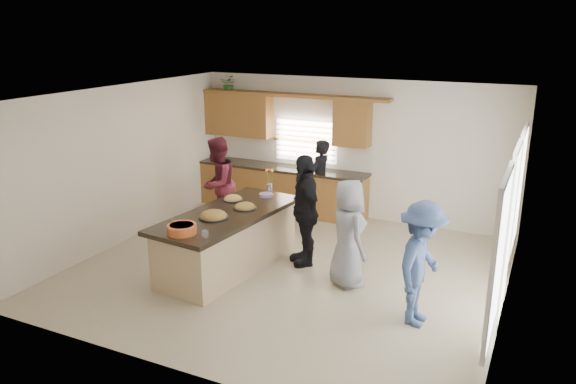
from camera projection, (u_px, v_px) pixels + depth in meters
The scene contains 18 objects.
floor at pixel (288, 270), 9.03m from camera, with size 6.50×6.50×0.00m, color #BCAD8B.
room_shell at pixel (288, 155), 8.48m from camera, with size 6.52×6.02×2.81m.
back_cabinetry at pixel (281, 168), 11.74m from camera, with size 4.08×0.66×2.46m.
right_wall_glazing at pixel (509, 224), 7.20m from camera, with size 0.06×4.00×2.25m.
island at pixel (228, 242), 8.99m from camera, with size 1.43×2.81×0.95m.
platter_front at pixel (214, 216), 8.58m from camera, with size 0.47×0.47×0.19m.
platter_mid at pixel (245, 207), 9.01m from camera, with size 0.38×0.38×0.15m.
platter_back at pixel (233, 199), 9.43m from camera, with size 0.33×0.33×0.13m.
salad_bowl at pixel (182, 229), 7.94m from camera, with size 0.42×0.42×0.13m.
clear_cup at pixel (205, 234), 7.80m from camera, with size 0.09×0.09×0.10m, color white.
plate_stack at pixel (266, 195), 9.66m from camera, with size 0.23×0.23×0.05m, color #BB8CCC.
flower_vase at pixel (270, 180), 9.79m from camera, with size 0.14×0.14×0.44m.
potted_plant at pixel (229, 84), 11.85m from camera, with size 0.34×0.29×0.37m, color #3C7B31.
woman_left_back at pixel (320, 179), 11.26m from camera, with size 0.59×0.39×1.61m, color black.
woman_left_mid at pixel (217, 184), 10.58m from camera, with size 0.87×0.68×1.80m, color maroon.
woman_left_front at pixel (305, 210), 9.05m from camera, with size 1.08×0.45×1.84m, color black.
woman_right_back at pixel (421, 264), 7.21m from camera, with size 1.09×0.62×1.68m, color #384C7A.
woman_right_front at pixel (348, 233), 8.32m from camera, with size 0.80×0.52×1.65m, color gray.
Camera 1 is at (3.57, -7.48, 3.80)m, focal length 35.00 mm.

